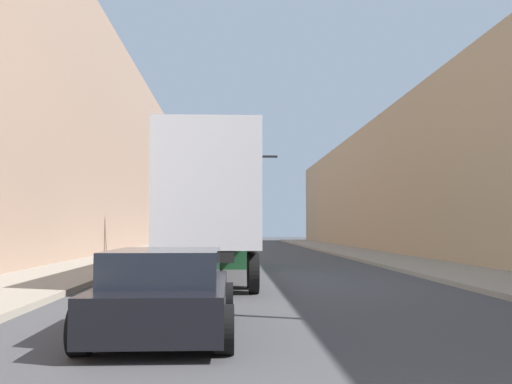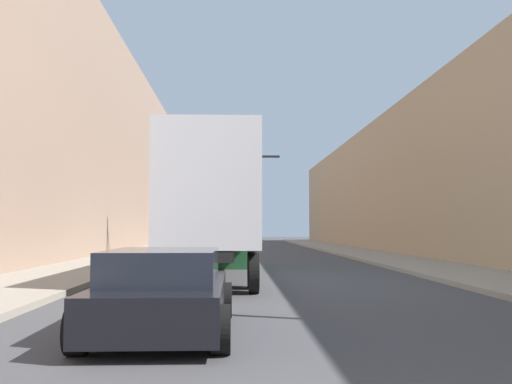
% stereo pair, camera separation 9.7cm
% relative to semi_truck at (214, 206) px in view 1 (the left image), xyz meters
% --- Properties ---
extents(sidewalk_right, '(3.43, 80.00, 0.15)m').
position_rel_semi_truck_xyz_m(sidewalk_right, '(8.44, 13.26, -2.27)').
color(sidewalk_right, gray).
rests_on(sidewalk_right, ground).
extents(sidewalk_left, '(3.43, 80.00, 0.15)m').
position_rel_semi_truck_xyz_m(sidewalk_left, '(-5.05, 13.26, -2.27)').
color(sidewalk_left, gray).
rests_on(sidewalk_left, ground).
extents(building_right, '(6.00, 80.00, 8.98)m').
position_rel_semi_truck_xyz_m(building_right, '(13.15, 13.26, 2.14)').
color(building_right, tan).
rests_on(building_right, ground).
extents(building_left, '(6.00, 80.00, 14.08)m').
position_rel_semi_truck_xyz_m(building_left, '(-9.76, 13.26, 4.69)').
color(building_left, '#997A66').
rests_on(building_left, ground).
extents(semi_truck, '(2.58, 11.91, 4.23)m').
position_rel_semi_truck_xyz_m(semi_truck, '(0.00, 0.00, 0.00)').
color(semi_truck, silver).
rests_on(semi_truck, ground).
extents(sedan_car, '(2.08, 4.27, 1.29)m').
position_rel_semi_truck_xyz_m(sedan_car, '(-0.43, -9.95, -1.72)').
color(sedan_car, black).
rests_on(sedan_car, ground).
extents(traffic_signal_gantry, '(6.51, 0.35, 5.99)m').
position_rel_semi_truck_xyz_m(traffic_signal_gantry, '(-1.60, 13.37, 1.83)').
color(traffic_signal_gantry, black).
rests_on(traffic_signal_gantry, ground).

